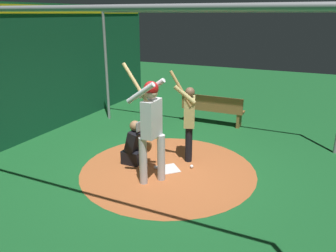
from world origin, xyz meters
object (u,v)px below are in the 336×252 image
(bench, at_px, (212,109))
(baseball_0, at_px, (192,166))
(home_plate, at_px, (168,169))
(batter, at_px, (151,122))
(visitor, at_px, (189,119))
(catcher, at_px, (135,147))
(baseball_1, at_px, (155,167))

(bench, bearing_deg, baseball_0, -79.91)
(home_plate, distance_m, batter, 1.32)
(bench, bearing_deg, batter, -89.42)
(batter, height_order, visitor, batter)
(home_plate, bearing_deg, catcher, 179.46)
(batter, height_order, baseball_1, batter)
(batter, height_order, catcher, batter)
(visitor, xyz_separation_m, bench, (-0.29, 2.59, -0.49))
(batter, distance_m, visitor, 1.28)
(home_plate, relative_size, catcher, 0.44)
(batter, bearing_deg, home_plate, 83.13)
(visitor, relative_size, baseball_0, 26.92)
(visitor, bearing_deg, bench, 76.48)
(home_plate, relative_size, visitor, 0.21)
(home_plate, distance_m, bench, 3.27)
(visitor, bearing_deg, baseball_0, -78.78)
(baseball_1, bearing_deg, home_plate, 20.72)
(baseball_1, bearing_deg, baseball_0, 27.84)
(baseball_0, bearing_deg, visitor, 121.20)
(catcher, relative_size, baseball_0, 12.89)
(bench, bearing_deg, visitor, -83.54)
(batter, xyz_separation_m, baseball_1, (-0.17, 0.48, -1.16))
(catcher, relative_size, bench, 0.53)
(catcher, bearing_deg, baseball_0, 11.91)
(home_plate, height_order, batter, batter)
(catcher, bearing_deg, baseball_1, -10.56)
(batter, distance_m, bench, 3.89)
(baseball_0, bearing_deg, batter, -120.49)
(catcher, bearing_deg, bench, 78.36)
(bench, bearing_deg, baseball_1, -92.32)
(batter, relative_size, baseball_0, 30.46)
(batter, bearing_deg, baseball_1, 109.68)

